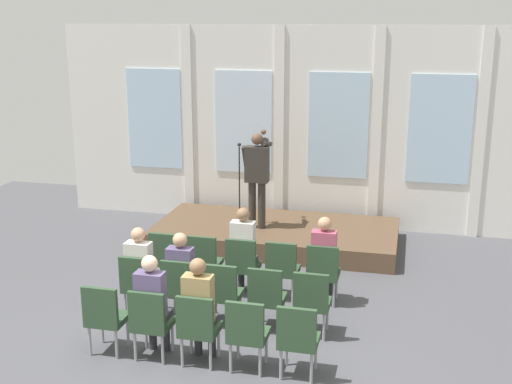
{
  "coord_description": "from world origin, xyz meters",
  "views": [
    {
      "loc": [
        2.36,
        -6.85,
        4.12
      ],
      "look_at": [
        -0.1,
        3.34,
        1.31
      ],
      "focal_mm": 45.77,
      "sensor_mm": 36.0,
      "label": 1
    }
  ],
  "objects_px": {
    "chair_r0_c1": "(204,260)",
    "chair_r1_c3": "(267,295)",
    "chair_r2_c3": "(247,331)",
    "chair_r0_c3": "(282,266)",
    "audience_r2_c2": "(200,305)",
    "audience_r0_c2": "(244,247)",
    "audience_r0_c4": "(324,255)",
    "mic_stand": "(240,207)",
    "audience_r1_c0": "(141,267)",
    "chair_r2_c4": "(298,336)",
    "chair_r1_c4": "(312,299)",
    "chair_r2_c1": "(151,320)",
    "chair_r0_c2": "(243,263)",
    "chair_r0_c4": "(323,270)",
    "chair_r1_c2": "(223,291)",
    "speaker": "(257,173)",
    "chair_r2_c0": "(105,315)",
    "audience_r1_c1": "(182,272)",
    "chair_r2_c2": "(198,325)",
    "chair_r0_c0": "(166,256)",
    "chair_r1_c1": "(180,286)",
    "chair_r1_c0": "(139,282)",
    "audience_r2_c1": "(152,301)"
  },
  "relations": [
    {
      "from": "audience_r1_c1",
      "to": "chair_r2_c0",
      "type": "xyz_separation_m",
      "value": [
        -0.61,
        -1.14,
        -0.19
      ]
    },
    {
      "from": "chair_r0_c4",
      "to": "chair_r2_c1",
      "type": "xyz_separation_m",
      "value": [
        -1.83,
        -2.12,
        0.0
      ]
    },
    {
      "from": "chair_r1_c4",
      "to": "chair_r2_c3",
      "type": "distance_m",
      "value": 1.22
    },
    {
      "from": "chair_r0_c1",
      "to": "chair_r1_c3",
      "type": "xyz_separation_m",
      "value": [
        1.22,
        -1.06,
        0.0
      ]
    },
    {
      "from": "chair_r0_c1",
      "to": "mic_stand",
      "type": "bearing_deg",
      "value": 91.79
    },
    {
      "from": "chair_r1_c0",
      "to": "chair_r2_c2",
      "type": "xyz_separation_m",
      "value": [
        1.22,
        -1.06,
        0.0
      ]
    },
    {
      "from": "audience_r0_c2",
      "to": "audience_r1_c0",
      "type": "xyz_separation_m",
      "value": [
        -1.22,
        -1.06,
        -0.03
      ]
    },
    {
      "from": "chair_r2_c0",
      "to": "speaker",
      "type": "bearing_deg",
      "value": 78.4
    },
    {
      "from": "speaker",
      "to": "chair_r0_c4",
      "type": "distance_m",
      "value": 2.88
    },
    {
      "from": "chair_r1_c3",
      "to": "audience_r2_c2",
      "type": "height_order",
      "value": "audience_r2_c2"
    },
    {
      "from": "chair_r0_c3",
      "to": "chair_r2_c2",
      "type": "relative_size",
      "value": 1.0
    },
    {
      "from": "audience_r0_c2",
      "to": "chair_r1_c3",
      "type": "bearing_deg",
      "value": -61.74
    },
    {
      "from": "speaker",
      "to": "audience_r0_c2",
      "type": "height_order",
      "value": "speaker"
    },
    {
      "from": "audience_r0_c4",
      "to": "chair_r2_c2",
      "type": "distance_m",
      "value": 2.52
    },
    {
      "from": "chair_r0_c4",
      "to": "chair_r1_c2",
      "type": "distance_m",
      "value": 1.62
    },
    {
      "from": "chair_r1_c1",
      "to": "chair_r2_c4",
      "type": "relative_size",
      "value": 1.0
    },
    {
      "from": "chair_r2_c3",
      "to": "chair_r0_c3",
      "type": "bearing_deg",
      "value": 90.0
    },
    {
      "from": "mic_stand",
      "to": "audience_r0_c4",
      "type": "xyz_separation_m",
      "value": [
        1.91,
        -2.32,
        0.05
      ]
    },
    {
      "from": "chair_r2_c0",
      "to": "audience_r2_c2",
      "type": "distance_m",
      "value": 1.24
    },
    {
      "from": "audience_r0_c2",
      "to": "chair_r2_c0",
      "type": "height_order",
      "value": "audience_r0_c2"
    },
    {
      "from": "speaker",
      "to": "chair_r2_c3",
      "type": "xyz_separation_m",
      "value": [
        0.93,
        -4.39,
        -0.85
      ]
    },
    {
      "from": "chair_r1_c4",
      "to": "chair_r0_c1",
      "type": "bearing_deg",
      "value": 149.99
    },
    {
      "from": "chair_r0_c2",
      "to": "chair_r0_c4",
      "type": "bearing_deg",
      "value": 0.0
    },
    {
      "from": "chair_r0_c4",
      "to": "audience_r1_c0",
      "type": "distance_m",
      "value": 2.64
    },
    {
      "from": "chair_r0_c2",
      "to": "chair_r0_c1",
      "type": "bearing_deg",
      "value": 180.0
    },
    {
      "from": "audience_r0_c2",
      "to": "audience_r1_c1",
      "type": "bearing_deg",
      "value": -120.1
    },
    {
      "from": "chair_r2_c2",
      "to": "audience_r2_c1",
      "type": "bearing_deg",
      "value": 172.58
    },
    {
      "from": "audience_r0_c4",
      "to": "audience_r0_c2",
      "type": "bearing_deg",
      "value": -179.87
    },
    {
      "from": "mic_stand",
      "to": "chair_r1_c4",
      "type": "bearing_deg",
      "value": -61.13
    },
    {
      "from": "chair_r0_c4",
      "to": "audience_r2_c2",
      "type": "height_order",
      "value": "audience_r2_c2"
    },
    {
      "from": "speaker",
      "to": "audience_r1_c1",
      "type": "distance_m",
      "value": 3.33
    },
    {
      "from": "chair_r1_c1",
      "to": "audience_r0_c2",
      "type": "bearing_deg",
      "value": 61.74
    },
    {
      "from": "audience_r1_c1",
      "to": "chair_r2_c2",
      "type": "distance_m",
      "value": 1.31
    },
    {
      "from": "chair_r0_c1",
      "to": "chair_r2_c0",
      "type": "distance_m",
      "value": 2.2
    },
    {
      "from": "chair_r0_c2",
      "to": "chair_r1_c3",
      "type": "xyz_separation_m",
      "value": [
        0.61,
        -1.06,
        0.0
      ]
    },
    {
      "from": "chair_r0_c0",
      "to": "audience_r2_c2",
      "type": "height_order",
      "value": "audience_r2_c2"
    },
    {
      "from": "audience_r2_c2",
      "to": "audience_r0_c2",
      "type": "bearing_deg",
      "value": 90.0
    },
    {
      "from": "chair_r0_c2",
      "to": "chair_r2_c1",
      "type": "height_order",
      "value": "same"
    },
    {
      "from": "audience_r1_c0",
      "to": "chair_r2_c4",
      "type": "relative_size",
      "value": 1.41
    },
    {
      "from": "chair_r1_c2",
      "to": "chair_r2_c2",
      "type": "height_order",
      "value": "same"
    },
    {
      "from": "chair_r0_c0",
      "to": "chair_r1_c1",
      "type": "distance_m",
      "value": 1.22
    },
    {
      "from": "chair_r0_c2",
      "to": "chair_r0_c3",
      "type": "xyz_separation_m",
      "value": [
        0.61,
        0.0,
        0.0
      ]
    },
    {
      "from": "chair_r0_c1",
      "to": "chair_r2_c1",
      "type": "distance_m",
      "value": 2.12
    },
    {
      "from": "audience_r2_c2",
      "to": "chair_r2_c4",
      "type": "xyz_separation_m",
      "value": [
        1.22,
        -0.08,
        -0.22
      ]
    },
    {
      "from": "chair_r0_c4",
      "to": "audience_r1_c0",
      "type": "bearing_deg",
      "value": -158.2
    },
    {
      "from": "chair_r1_c2",
      "to": "chair_r2_c4",
      "type": "distance_m",
      "value": 1.62
    },
    {
      "from": "mic_stand",
      "to": "audience_r0_c2",
      "type": "relative_size",
      "value": 1.12
    },
    {
      "from": "audience_r0_c4",
      "to": "chair_r1_c4",
      "type": "relative_size",
      "value": 1.42
    },
    {
      "from": "chair_r0_c4",
      "to": "chair_r2_c0",
      "type": "height_order",
      "value": "same"
    },
    {
      "from": "audience_r0_c2",
      "to": "chair_r2_c4",
      "type": "height_order",
      "value": "audience_r0_c2"
    }
  ]
}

